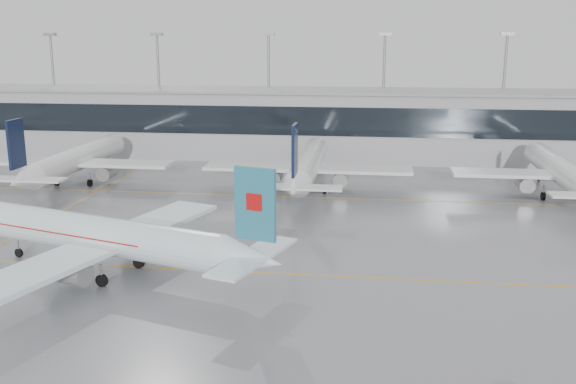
# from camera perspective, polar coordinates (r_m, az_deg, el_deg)

# --- Properties ---
(ground) EXTENTS (320.00, 320.00, 0.00)m
(ground) POSITION_cam_1_polar(r_m,az_deg,el_deg) (60.53, -1.47, -7.24)
(ground) COLOR gray
(ground) RESTS_ON ground
(taxi_line_main) EXTENTS (120.00, 0.25, 0.01)m
(taxi_line_main) POSITION_cam_1_polar(r_m,az_deg,el_deg) (60.53, -1.47, -7.23)
(taxi_line_main) COLOR orange
(taxi_line_main) RESTS_ON ground
(taxi_line_north) EXTENTS (120.00, 0.25, 0.01)m
(taxi_line_north) POSITION_cam_1_polar(r_m,az_deg,el_deg) (89.00, 1.49, -0.46)
(taxi_line_north) COLOR orange
(taxi_line_north) RESTS_ON ground
(taxi_line_cross) EXTENTS (0.25, 60.00, 0.01)m
(taxi_line_cross) POSITION_cam_1_polar(r_m,az_deg,el_deg) (83.63, -20.57, -2.24)
(taxi_line_cross) COLOR orange
(taxi_line_cross) RESTS_ON ground
(terminal) EXTENTS (180.00, 15.00, 12.00)m
(terminal) POSITION_cam_1_polar(r_m,az_deg,el_deg) (119.27, 3.10, 6.01)
(terminal) COLOR #9B9B9F
(terminal) RESTS_ON ground
(terminal_glass) EXTENTS (180.00, 0.20, 5.00)m
(terminal_glass) POSITION_cam_1_polar(r_m,az_deg,el_deg) (111.61, 2.81, 6.28)
(terminal_glass) COLOR black
(terminal_glass) RESTS_ON ground
(terminal_roof) EXTENTS (182.00, 16.00, 0.40)m
(terminal_roof) POSITION_cam_1_polar(r_m,az_deg,el_deg) (118.63, 3.14, 8.98)
(terminal_roof) COLOR gray
(terminal_roof) RESTS_ON ground
(light_masts) EXTENTS (156.40, 1.00, 22.60)m
(light_masts) POSITION_cam_1_polar(r_m,az_deg,el_deg) (124.52, 3.35, 9.71)
(light_masts) COLOR gray
(light_masts) RESTS_ON ground
(air_canada_jet) EXTENTS (35.78, 29.20, 11.49)m
(air_canada_jet) POSITION_cam_1_polar(r_m,az_deg,el_deg) (61.24, -15.67, -3.90)
(air_canada_jet) COLOR white
(air_canada_jet) RESTS_ON ground
(parked_jet_b) EXTENTS (29.64, 36.96, 11.72)m
(parked_jet_b) POSITION_cam_1_polar(r_m,az_deg,el_deg) (101.31, -18.39, 2.71)
(parked_jet_b) COLOR silver
(parked_jet_b) RESTS_ON ground
(parked_jet_c) EXTENTS (29.64, 36.96, 11.72)m
(parked_jet_c) POSITION_cam_1_polar(r_m,az_deg,el_deg) (91.78, 1.74, 2.34)
(parked_jet_c) COLOR silver
(parked_jet_c) RESTS_ON ground
(parked_jet_d) EXTENTS (29.64, 36.96, 11.72)m
(parked_jet_d) POSITION_cam_1_polar(r_m,az_deg,el_deg) (95.05, 23.24, 1.63)
(parked_jet_d) COLOR silver
(parked_jet_d) RESTS_ON ground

